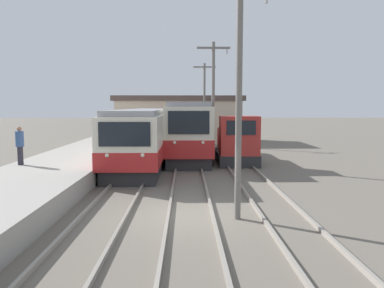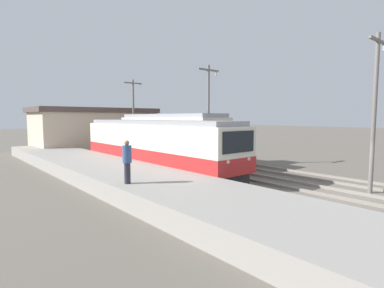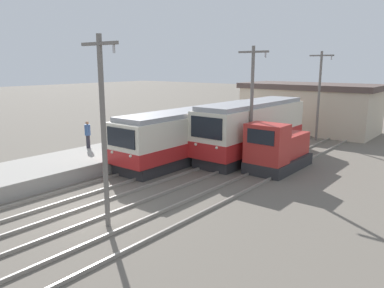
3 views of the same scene
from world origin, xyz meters
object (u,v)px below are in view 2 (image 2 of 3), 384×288
commuter_train_center (170,140)px  catenary_mast_mid (208,111)px  catenary_mast_far (133,113)px  commuter_train_left (154,147)px  catenary_mast_near (374,108)px  shunting_locomotive (216,147)px  person_on_platform (127,160)px

commuter_train_center → catenary_mast_mid: (1.51, -2.79, 2.25)m
catenary_mast_far → commuter_train_left: bearing=-112.7°
commuter_train_left → commuter_train_center: 3.44m
commuter_train_left → catenary_mast_near: catenary_mast_near is taller
commuter_train_left → commuter_train_center: (2.80, 1.98, 0.19)m
commuter_train_center → catenary_mast_near: bearing=-83.8°
commuter_train_left → catenary_mast_near: bearing=-70.2°
commuter_train_center → catenary_mast_mid: bearing=-61.6°
catenary_mast_mid → catenary_mast_far: same height
shunting_locomotive → commuter_train_left: bearing=178.5°
shunting_locomotive → catenary_mast_near: (-1.49, -11.78, 2.82)m
shunting_locomotive → person_on_platform: (-11.00, -5.75, 0.60)m
commuter_train_left → catenary_mast_near: 12.92m
catenary_mast_mid → person_on_platform: bearing=-151.8°
catenary_mast_near → catenary_mast_far: bearing=90.0°
commuter_train_left → catenary_mast_mid: catenary_mast_mid is taller
commuter_train_center → catenary_mast_mid: 3.89m
person_on_platform → commuter_train_left: bearing=48.6°
catenary_mast_far → catenary_mast_near: bearing=-90.0°
catenary_mast_mid → catenary_mast_far: (0.00, 11.13, 0.00)m
shunting_locomotive → person_on_platform: shunting_locomotive is taller
person_on_platform → catenary_mast_far: bearing=59.6°
catenary_mast_mid → catenary_mast_far: 11.13m
commuter_train_left → person_on_platform: commuter_train_left is taller
catenary_mast_near → catenary_mast_mid: size_ratio=1.00×
catenary_mast_far → catenary_mast_mid: bearing=-90.0°
catenary_mast_mid → catenary_mast_far: bearing=90.0°
commuter_train_center → person_on_platform: size_ratio=5.96×
shunting_locomotive → person_on_platform: size_ratio=2.71×
catenary_mast_far → commuter_train_center: bearing=-100.2°
catenary_mast_near → catenary_mast_far: size_ratio=1.00×
shunting_locomotive → catenary_mast_mid: catenary_mast_mid is taller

